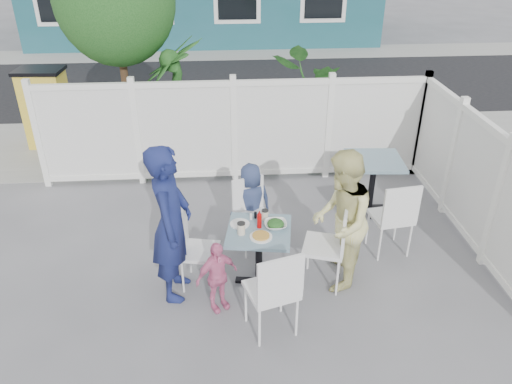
{
  "coord_description": "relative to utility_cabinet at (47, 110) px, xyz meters",
  "views": [
    {
      "loc": [
        -0.08,
        -4.65,
        3.69
      ],
      "look_at": [
        0.28,
        0.22,
        0.97
      ],
      "focal_mm": 35.0,
      "sensor_mm": 36.0,
      "label": 1
    }
  ],
  "objects": [
    {
      "name": "ground",
      "position": [
        3.16,
        -4.0,
        -0.67
      ],
      "size": [
        80.0,
        80.0,
        0.0
      ],
      "primitive_type": "plane",
      "color": "slate"
    },
    {
      "name": "near_sidewalk",
      "position": [
        3.16,
        -0.2,
        -0.67
      ],
      "size": [
        24.0,
        2.6,
        0.01
      ],
      "primitive_type": "cube",
      "color": "gray",
      "rests_on": "ground"
    },
    {
      "name": "street",
      "position": [
        3.16,
        3.5,
        -0.67
      ],
      "size": [
        24.0,
        5.0,
        0.01
      ],
      "primitive_type": "cube",
      "color": "black",
      "rests_on": "ground"
    },
    {
      "name": "far_sidewalk",
      "position": [
        3.16,
        6.6,
        -0.67
      ],
      "size": [
        24.0,
        1.6,
        0.01
      ],
      "primitive_type": "cube",
      "color": "gray",
      "rests_on": "ground"
    },
    {
      "name": "fence_back",
      "position": [
        3.26,
        -1.6,
        0.11
      ],
      "size": [
        5.86,
        0.08,
        1.6
      ],
      "color": "white",
      "rests_on": "ground"
    },
    {
      "name": "fence_right",
      "position": [
        6.16,
        -3.4,
        0.11
      ],
      "size": [
        0.08,
        3.66,
        1.6
      ],
      "rotation": [
        0.0,
        0.0,
        1.57
      ],
      "color": "white",
      "rests_on": "ground"
    },
    {
      "name": "utility_cabinet",
      "position": [
        0.0,
        0.0,
        0.0
      ],
      "size": [
        0.75,
        0.56,
        1.34
      ],
      "primitive_type": "cube",
      "rotation": [
        0.0,
        0.0,
        -0.06
      ],
      "color": "gold",
      "rests_on": "ground"
    },
    {
      "name": "potted_shrub_a",
      "position": [
        2.39,
        -0.9,
        0.36
      ],
      "size": [
        1.22,
        1.22,
        2.07
      ],
      "primitive_type": "imported",
      "rotation": [
        0.0,
        0.0,
        4.77
      ],
      "color": "#154216",
      "rests_on": "ground"
    },
    {
      "name": "potted_shrub_b",
      "position": [
        4.77,
        -1.0,
        0.24
      ],
      "size": [
        2.16,
        2.16,
        1.82
      ],
      "primitive_type": "imported",
      "rotation": [
        0.0,
        0.0,
        3.94
      ],
      "color": "#154216",
      "rests_on": "ground"
    },
    {
      "name": "main_table",
      "position": [
        3.44,
        -4.18,
        -0.11
      ],
      "size": [
        0.78,
        0.78,
        0.72
      ],
      "rotation": [
        0.0,
        0.0,
        -0.16
      ],
      "color": "slate",
      "rests_on": "ground"
    },
    {
      "name": "spare_table",
      "position": [
        5.14,
        -2.65,
        -0.07
      ],
      "size": [
        0.79,
        0.79,
        0.78
      ],
      "rotation": [
        0.0,
        0.0,
        -0.07
      ],
      "color": "slate",
      "rests_on": "ground"
    },
    {
      "name": "chair_left",
      "position": [
        2.71,
        -4.13,
        -0.14
      ],
      "size": [
        0.47,
        0.48,
        0.91
      ],
      "rotation": [
        0.0,
        0.0,
        -1.76
      ],
      "color": "white",
      "rests_on": "ground"
    },
    {
      "name": "chair_right",
      "position": [
        4.24,
        -4.24,
        -0.08
      ],
      "size": [
        0.56,
        0.57,
        1.01
      ],
      "rotation": [
        0.0,
        0.0,
        1.27
      ],
      "color": "white",
      "rests_on": "ground"
    },
    {
      "name": "chair_back",
      "position": [
        3.4,
        -3.42,
        -0.14
      ],
      "size": [
        0.52,
        0.51,
        0.91
      ],
      "rotation": [
        0.0,
        0.0,
        3.48
      ],
      "color": "white",
      "rests_on": "ground"
    },
    {
      "name": "chair_near",
      "position": [
        3.53,
        -4.99,
        -0.08
      ],
      "size": [
        0.57,
        0.56,
        1.01
      ],
      "rotation": [
        0.0,
        0.0,
        0.3
      ],
      "color": "white",
      "rests_on": "ground"
    },
    {
      "name": "chair_spare",
      "position": [
        5.09,
        -3.74,
        -0.09
      ],
      "size": [
        0.51,
        0.5,
        1.0
      ],
      "rotation": [
        0.0,
        0.0,
        0.14
      ],
      "color": "white",
      "rests_on": "ground"
    },
    {
      "name": "man",
      "position": [
        2.52,
        -4.25,
        0.21
      ],
      "size": [
        0.48,
        0.68,
        1.77
      ],
      "primitive_type": "imported",
      "rotation": [
        0.0,
        0.0,
        1.48
      ],
      "color": "navy",
      "rests_on": "ground"
    },
    {
      "name": "woman",
      "position": [
        4.31,
        -4.21,
        0.14
      ],
      "size": [
        0.79,
        0.91,
        1.62
      ],
      "primitive_type": "imported",
      "rotation": [
        0.0,
        0.0,
        -1.82
      ],
      "color": "gold",
      "rests_on": "ground"
    },
    {
      "name": "boy",
      "position": [
        3.41,
        -3.26,
        -0.15
      ],
      "size": [
        0.57,
        0.44,
        1.05
      ],
      "primitive_type": "imported",
      "rotation": [
        0.0,
        0.0,
        3.36
      ],
      "color": "navy",
      "rests_on": "ground"
    },
    {
      "name": "toddler",
      "position": [
        2.97,
        -4.56,
        -0.26
      ],
      "size": [
        0.52,
        0.42,
        0.83
      ],
      "primitive_type": "imported",
      "rotation": [
        0.0,
        0.0,
        0.53
      ],
      "color": "pink",
      "rests_on": "ground"
    },
    {
      "name": "plate_main",
      "position": [
        3.45,
        -4.32,
        0.06
      ],
      "size": [
        0.24,
        0.24,
        0.02
      ],
      "primitive_type": "cylinder",
      "color": "white",
      "rests_on": "main_table"
    },
    {
      "name": "plate_side",
      "position": [
        3.23,
        -4.06,
        0.06
      ],
      "size": [
        0.22,
        0.22,
        0.01
      ],
      "primitive_type": "cylinder",
      "color": "white",
      "rests_on": "main_table"
    },
    {
      "name": "salad_bowl",
      "position": [
        3.62,
        -4.14,
        0.08
      ],
      "size": [
        0.24,
        0.24,
        0.06
      ],
      "primitive_type": "imported",
      "color": "white",
      "rests_on": "main_table"
    },
    {
      "name": "coffee_cup_a",
      "position": [
        3.24,
        -4.24,
        0.11
      ],
      "size": [
        0.08,
        0.08,
        0.13
      ],
      "primitive_type": "cylinder",
      "color": "beige",
      "rests_on": "main_table"
    },
    {
      "name": "coffee_cup_b",
      "position": [
        3.52,
        -3.98,
        0.11
      ],
      "size": [
        0.07,
        0.07,
        0.11
      ],
      "primitive_type": "cylinder",
      "color": "beige",
      "rests_on": "main_table"
    },
    {
      "name": "ketchup_bottle",
      "position": [
        3.44,
        -4.13,
        0.13
      ],
      "size": [
        0.05,
        0.05,
        0.16
      ],
      "primitive_type": "cylinder",
      "color": "#AE0708",
      "rests_on": "main_table"
    },
    {
      "name": "salt_shaker",
      "position": [
        3.37,
        -3.96,
        0.09
      ],
      "size": [
        0.03,
        0.03,
        0.07
      ],
      "primitive_type": "cylinder",
      "color": "white",
      "rests_on": "main_table"
    },
    {
      "name": "pepper_shaker",
      "position": [
        3.42,
        -3.94,
        0.09
      ],
      "size": [
        0.03,
        0.03,
        0.07
      ],
      "primitive_type": "cylinder",
      "color": "black",
      "rests_on": "main_table"
    }
  ]
}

